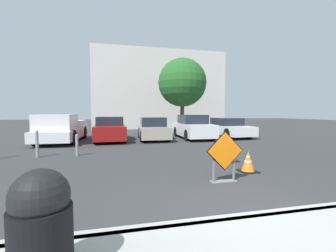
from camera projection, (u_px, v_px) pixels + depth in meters
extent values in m
plane|color=#333335|center=(152.00, 142.00, 13.21)|extent=(96.00, 96.00, 0.00)
cube|color=#999993|center=(254.00, 219.00, 3.49)|extent=(23.26, 0.20, 0.14)
cube|color=black|center=(225.00, 151.00, 5.49)|extent=(0.97, 0.02, 0.97)
cube|color=orange|center=(225.00, 151.00, 5.48)|extent=(0.91, 0.02, 0.91)
cube|color=slate|center=(223.00, 181.00, 5.58)|extent=(0.67, 0.20, 0.02)
cube|color=slate|center=(213.00, 167.00, 5.50)|extent=(0.04, 0.04, 0.78)
cube|color=slate|center=(234.00, 166.00, 5.62)|extent=(0.04, 0.04, 0.78)
cube|color=black|center=(248.00, 171.00, 6.54)|extent=(0.50, 0.50, 0.03)
cone|color=orange|center=(248.00, 161.00, 6.52)|extent=(0.37, 0.37, 0.57)
cylinder|color=white|center=(248.00, 157.00, 6.51)|extent=(0.12, 0.12, 0.05)
cylinder|color=white|center=(248.00, 161.00, 6.52)|extent=(0.20, 0.20, 0.05)
cube|color=black|center=(231.00, 161.00, 7.95)|extent=(0.46, 0.46, 0.03)
cone|color=orange|center=(231.00, 151.00, 7.93)|extent=(0.34, 0.34, 0.67)
cylinder|color=white|center=(231.00, 147.00, 7.92)|extent=(0.11, 0.11, 0.06)
cylinder|color=white|center=(231.00, 151.00, 7.93)|extent=(0.19, 0.19, 0.06)
cube|color=silver|center=(63.00, 133.00, 13.30)|extent=(2.25, 5.31, 0.55)
cube|color=silver|center=(56.00, 122.00, 12.11)|extent=(1.94, 2.17, 0.85)
cube|color=silver|center=(72.00, 123.00, 15.48)|extent=(1.90, 0.19, 0.45)
cube|color=silver|center=(83.00, 124.00, 14.47)|extent=(0.22, 2.51, 0.45)
cube|color=silver|center=(51.00, 124.00, 14.13)|extent=(0.22, 2.51, 0.45)
cylinder|color=black|center=(73.00, 137.00, 11.94)|extent=(0.28, 0.81, 0.80)
cylinder|color=black|center=(35.00, 138.00, 11.61)|extent=(0.28, 0.81, 0.80)
cylinder|color=black|center=(84.00, 132.00, 15.02)|extent=(0.28, 0.81, 0.80)
cylinder|color=black|center=(54.00, 133.00, 14.68)|extent=(0.28, 0.81, 0.80)
cube|color=maroon|center=(110.00, 131.00, 13.81)|extent=(1.88, 4.34, 0.78)
cube|color=#1E232D|center=(110.00, 121.00, 13.87)|extent=(1.61, 2.02, 0.51)
cylinder|color=black|center=(125.00, 137.00, 12.74)|extent=(0.22, 0.66, 0.66)
cylinder|color=black|center=(94.00, 138.00, 12.33)|extent=(0.22, 0.66, 0.66)
cylinder|color=black|center=(122.00, 133.00, 15.32)|extent=(0.22, 0.66, 0.66)
cylinder|color=black|center=(97.00, 134.00, 14.90)|extent=(0.22, 0.66, 0.66)
cube|color=#A39984|center=(153.00, 131.00, 14.43)|extent=(1.95, 4.16, 0.67)
cube|color=#1E232D|center=(153.00, 122.00, 14.50)|extent=(1.62, 1.95, 0.58)
cylinder|color=black|center=(169.00, 136.00, 13.34)|extent=(0.23, 0.66, 0.65)
cylinder|color=black|center=(142.00, 137.00, 13.06)|extent=(0.23, 0.66, 0.65)
cylinder|color=black|center=(162.00, 132.00, 15.83)|extent=(0.23, 0.66, 0.65)
cylinder|color=black|center=(140.00, 133.00, 15.55)|extent=(0.23, 0.66, 0.65)
cube|color=white|center=(193.00, 130.00, 15.05)|extent=(1.86, 4.40, 0.79)
cube|color=#1E232D|center=(192.00, 119.00, 15.11)|extent=(1.60, 2.04, 0.60)
cylinder|color=black|center=(212.00, 135.00, 13.91)|extent=(0.21, 0.70, 0.69)
cylinder|color=black|center=(187.00, 135.00, 13.57)|extent=(0.21, 0.70, 0.69)
cylinder|color=black|center=(198.00, 131.00, 16.56)|extent=(0.21, 0.70, 0.69)
cylinder|color=black|center=(176.00, 132.00, 16.21)|extent=(0.21, 0.70, 0.69)
cube|color=white|center=(227.00, 130.00, 15.99)|extent=(2.03, 4.56, 0.62)
cube|color=#1E232D|center=(227.00, 122.00, 16.07)|extent=(1.67, 2.14, 0.52)
cylinder|color=black|center=(249.00, 133.00, 14.91)|extent=(0.24, 0.73, 0.72)
cylinder|color=black|center=(228.00, 134.00, 14.45)|extent=(0.24, 0.73, 0.72)
cylinder|color=black|center=(227.00, 130.00, 17.56)|extent=(0.24, 0.73, 0.72)
cylinder|color=black|center=(208.00, 131.00, 17.10)|extent=(0.24, 0.73, 0.72)
cylinder|color=black|center=(42.00, 243.00, 2.11)|extent=(0.56, 0.56, 0.70)
sphere|color=black|center=(40.00, 197.00, 2.08)|extent=(0.53, 0.53, 0.53)
cylinder|color=gray|center=(77.00, 146.00, 8.92)|extent=(0.11, 0.11, 0.81)
sphere|color=gray|center=(77.00, 136.00, 8.90)|extent=(0.12, 0.12, 0.12)
cylinder|color=gray|center=(37.00, 145.00, 8.59)|extent=(0.11, 0.11, 0.99)
sphere|color=gray|center=(37.00, 132.00, 8.56)|extent=(0.12, 0.12, 0.12)
cube|color=beige|center=(158.00, 91.00, 26.04)|extent=(14.41, 5.00, 8.49)
cylinder|color=#513823|center=(182.00, 117.00, 18.35)|extent=(0.32, 0.32, 2.69)
sphere|color=#235B23|center=(182.00, 83.00, 18.18)|extent=(3.91, 3.91, 3.91)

